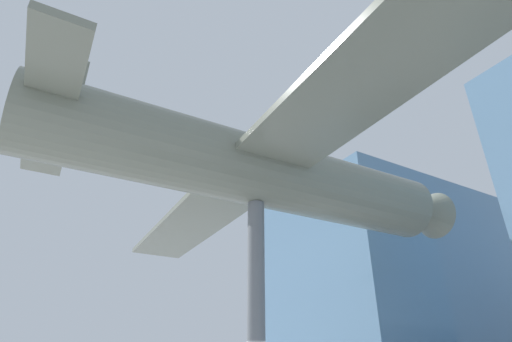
# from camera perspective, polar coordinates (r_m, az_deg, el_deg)

# --- Properties ---
(glass_pavilion_left) EXTENTS (9.97, 12.04, 11.30)m
(glass_pavilion_left) POSITION_cam_1_polar(r_m,az_deg,el_deg) (24.10, 18.14, -17.31)
(glass_pavilion_left) COLOR slate
(glass_pavilion_left) RESTS_ON ground_plane
(support_pylon_central) EXTENTS (0.43, 0.43, 5.87)m
(support_pylon_central) POSITION_cam_1_polar(r_m,az_deg,el_deg) (9.86, -0.00, -20.64)
(support_pylon_central) COLOR slate
(support_pylon_central) RESTS_ON ground_plane
(suspended_airplane) EXTENTS (19.40, 13.59, 2.77)m
(suspended_airplane) POSITION_cam_1_polar(r_m,az_deg,el_deg) (11.12, 1.29, -0.28)
(suspended_airplane) COLOR slate
(suspended_airplane) RESTS_ON support_pylon_central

